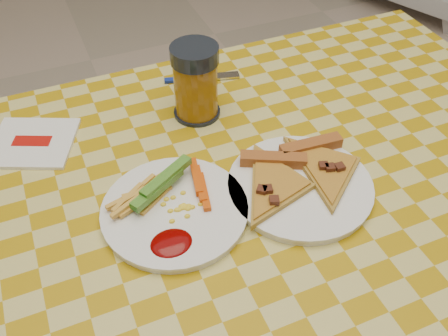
{
  "coord_description": "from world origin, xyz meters",
  "views": [
    {
      "loc": [
        -0.22,
        -0.47,
        1.34
      ],
      "look_at": [
        0.0,
        0.07,
        0.78
      ],
      "focal_mm": 40.0,
      "sensor_mm": 36.0,
      "label": 1
    }
  ],
  "objects_px": {
    "drink_glass": "(196,83)",
    "table": "(238,234)",
    "plate_right": "(300,187)",
    "plate_left": "(175,211)"
  },
  "relations": [
    {
      "from": "table",
      "to": "plate_right",
      "type": "xyz_separation_m",
      "value": [
        0.1,
        -0.01,
        0.08
      ]
    },
    {
      "from": "table",
      "to": "drink_glass",
      "type": "distance_m",
      "value": 0.28
    },
    {
      "from": "plate_left",
      "to": "drink_glass",
      "type": "distance_m",
      "value": 0.26
    },
    {
      "from": "plate_left",
      "to": "drink_glass",
      "type": "xyz_separation_m",
      "value": [
        0.12,
        0.22,
        0.06
      ]
    },
    {
      "from": "table",
      "to": "plate_right",
      "type": "distance_m",
      "value": 0.13
    },
    {
      "from": "table",
      "to": "drink_glass",
      "type": "bearing_deg",
      "value": 85.17
    },
    {
      "from": "drink_glass",
      "to": "plate_left",
      "type": "bearing_deg",
      "value": -118.31
    },
    {
      "from": "table",
      "to": "plate_right",
      "type": "relative_size",
      "value": 5.62
    },
    {
      "from": "plate_left",
      "to": "plate_right",
      "type": "relative_size",
      "value": 0.97
    },
    {
      "from": "drink_glass",
      "to": "table",
      "type": "bearing_deg",
      "value": -94.83
    }
  ]
}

